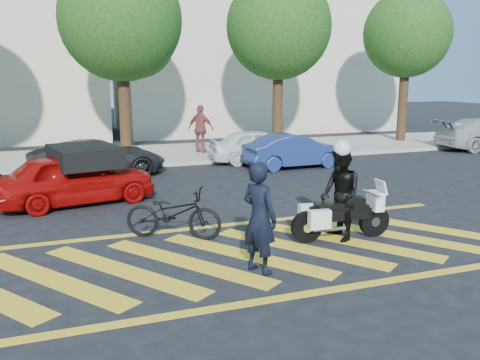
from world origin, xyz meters
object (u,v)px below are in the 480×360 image
object	(u,v)px
police_motorcycle	(340,215)
parked_right	(295,151)
officer_moto	(340,194)
red_convertible	(75,178)
parked_mid_left	(98,158)
parked_mid_right	(259,146)
officer_bike	(259,218)
bicycle	(173,213)

from	to	relation	value
police_motorcycle	parked_right	size ratio (longest dim) A/B	0.58
officer_moto	red_convertible	distance (m)	6.74
police_motorcycle	red_convertible	bearing A→B (deg)	139.26
parked_mid_left	parked_mid_right	world-z (taller)	parked_mid_right
red_convertible	parked_right	bearing A→B (deg)	-81.49
officer_moto	red_convertible	size ratio (longest dim) A/B	0.47
red_convertible	parked_right	size ratio (longest dim) A/B	1.08
parked_mid_right	parked_right	xyz separation A→B (m)	(0.80, -1.40, -0.04)
police_motorcycle	parked_mid_right	distance (m)	9.20
officer_bike	parked_right	bearing A→B (deg)	-55.97
officer_moto	parked_mid_left	size ratio (longest dim) A/B	0.43
officer_bike	red_convertible	xyz separation A→B (m)	(-2.64, 5.80, -0.26)
police_motorcycle	officer_bike	bearing A→B (deg)	-149.98
bicycle	red_convertible	bearing A→B (deg)	54.69
parked_mid_left	bicycle	bearing A→B (deg)	-177.10
officer_moto	officer_bike	bearing A→B (deg)	-59.89
police_motorcycle	officer_moto	distance (m)	0.42
police_motorcycle	parked_mid_left	bearing A→B (deg)	119.33
parked_mid_right	parked_mid_left	bearing A→B (deg)	101.45
bicycle	red_convertible	size ratio (longest dim) A/B	0.50
officer_moto	parked_right	size ratio (longest dim) A/B	0.51
bicycle	red_convertible	distance (m)	3.95
police_motorcycle	parked_mid_left	world-z (taller)	parked_mid_left
red_convertible	parked_mid_right	size ratio (longest dim) A/B	1.06
bicycle	officer_bike	bearing A→B (deg)	-128.45
bicycle	parked_right	xyz separation A→B (m)	(5.80, 6.38, 0.08)
bicycle	parked_right	world-z (taller)	parked_right
parked_mid_right	red_convertible	bearing A→B (deg)	127.71
officer_bike	parked_mid_left	distance (m)	9.59
officer_bike	parked_mid_right	world-z (taller)	officer_bike
officer_bike	police_motorcycle	xyz separation A→B (m)	(2.14, 1.04, -0.43)
bicycle	police_motorcycle	size ratio (longest dim) A/B	0.93
police_motorcycle	officer_moto	size ratio (longest dim) A/B	1.14
police_motorcycle	parked_right	bearing A→B (deg)	74.40
parked_mid_right	officer_bike	bearing A→B (deg)	163.39
bicycle	police_motorcycle	bearing A→B (deg)	-82.42
bicycle	officer_moto	xyz separation A→B (m)	(3.06, -1.21, 0.41)
parked_right	officer_moto	bearing A→B (deg)	158.02
officer_bike	officer_moto	world-z (taller)	officer_bike
officer_bike	officer_moto	distance (m)	2.37
bicycle	parked_mid_left	size ratio (longest dim) A/B	0.45
police_motorcycle	red_convertible	world-z (taller)	red_convertible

